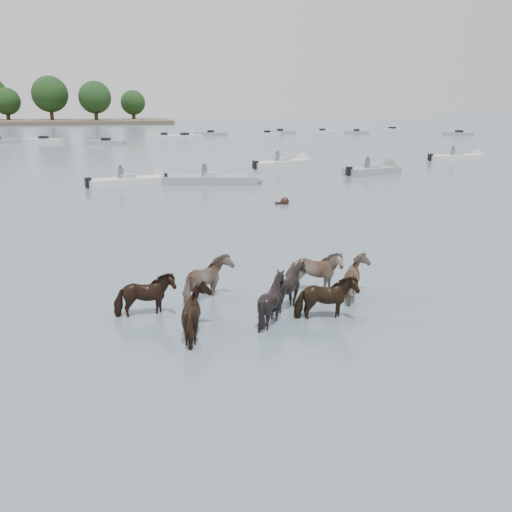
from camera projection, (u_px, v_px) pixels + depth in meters
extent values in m
plane|color=slate|center=(384.00, 330.00, 12.19)|extent=(400.00, 400.00, 0.00)
imported|color=black|center=(145.00, 298.00, 12.93)|extent=(1.48, 0.77, 1.20)
imported|color=#7D6955|center=(209.00, 282.00, 13.96)|extent=(1.51, 1.60, 1.28)
imported|color=black|center=(289.00, 289.00, 13.50)|extent=(1.18, 1.06, 1.26)
imported|color=#A2816E|center=(314.00, 273.00, 14.62)|extent=(1.71, 1.27, 1.31)
imported|color=black|center=(200.00, 316.00, 11.76)|extent=(1.33, 1.45, 1.24)
imported|color=black|center=(272.00, 302.00, 12.54)|extent=(1.35, 1.26, 1.27)
imported|color=black|center=(326.00, 301.00, 12.73)|extent=(1.48, 0.76, 1.21)
imported|color=#7F6356|center=(359.00, 281.00, 14.12)|extent=(1.11, 1.28, 1.24)
sphere|color=black|center=(285.00, 201.00, 27.79)|extent=(0.44, 0.44, 0.44)
cube|color=black|center=(280.00, 204.00, 27.76)|extent=(0.50, 0.22, 0.18)
cube|color=silver|center=(128.00, 182.00, 34.10)|extent=(5.11, 2.90, 0.55)
cone|color=silver|center=(165.00, 180.00, 35.30)|extent=(1.31, 1.79, 1.60)
cube|color=#99ADB7|center=(128.00, 177.00, 34.01)|extent=(1.08, 1.30, 0.35)
cube|color=black|center=(88.00, 183.00, 32.87)|extent=(0.43, 0.43, 0.60)
cylinder|color=#595966|center=(121.00, 174.00, 33.86)|extent=(0.36, 0.36, 0.70)
sphere|color=#595966|center=(120.00, 166.00, 33.74)|extent=(0.24, 0.24, 0.24)
cube|color=gray|center=(211.00, 180.00, 34.99)|extent=(6.12, 3.07, 0.55)
cone|color=gray|center=(257.00, 180.00, 34.95)|extent=(1.28, 1.78, 1.60)
cube|color=#99ADB7|center=(211.00, 175.00, 34.89)|extent=(1.06, 1.29, 0.35)
cube|color=black|center=(164.00, 178.00, 34.98)|extent=(0.43, 0.43, 0.60)
cylinder|color=#595966|center=(204.00, 172.00, 34.75)|extent=(0.36, 0.36, 0.70)
sphere|color=#595966|center=(204.00, 165.00, 34.63)|extent=(0.24, 0.24, 0.24)
cube|color=silver|center=(282.00, 164.00, 44.66)|extent=(5.90, 4.09, 0.55)
cone|color=silver|center=(307.00, 162.00, 46.52)|extent=(1.53, 1.83, 1.60)
cube|color=#99ADB7|center=(282.00, 160.00, 44.57)|extent=(1.22, 1.36, 0.35)
cube|color=black|center=(255.00, 165.00, 42.76)|extent=(0.47, 0.47, 0.60)
cylinder|color=#595966|center=(277.00, 157.00, 44.42)|extent=(0.36, 0.36, 0.70)
sphere|color=#595966|center=(278.00, 152.00, 44.30)|extent=(0.24, 0.24, 0.24)
cube|color=gray|center=(372.00, 171.00, 39.81)|extent=(4.60, 2.76, 0.55)
cone|color=gray|center=(394.00, 170.00, 40.87)|extent=(1.32, 1.79, 1.60)
cube|color=#99ADB7|center=(372.00, 166.00, 39.72)|extent=(1.08, 1.30, 0.35)
cube|color=black|center=(349.00, 171.00, 38.70)|extent=(0.43, 0.43, 0.60)
cylinder|color=#595966|center=(367.00, 164.00, 39.57)|extent=(0.36, 0.36, 0.70)
sphere|color=#595966|center=(368.00, 157.00, 39.45)|extent=(0.24, 0.24, 0.24)
cube|color=silver|center=(456.00, 158.00, 50.00)|extent=(5.75, 2.11, 0.55)
cone|color=silver|center=(481.00, 157.00, 50.91)|extent=(1.04, 1.68, 1.60)
cube|color=#99ADB7|center=(457.00, 154.00, 49.91)|extent=(0.90, 1.19, 0.35)
cube|color=black|center=(430.00, 157.00, 49.05)|extent=(0.38, 0.38, 0.60)
cylinder|color=#595966|center=(453.00, 152.00, 49.76)|extent=(0.36, 0.36, 0.70)
sphere|color=#595966|center=(453.00, 147.00, 49.64)|extent=(0.24, 0.24, 0.24)
cube|color=silver|center=(44.00, 141.00, 73.64)|extent=(5.27, 3.18, 0.60)
cube|color=black|center=(44.00, 138.00, 73.54)|extent=(1.29, 1.29, 0.50)
cube|color=gray|center=(106.00, 143.00, 69.53)|extent=(5.13, 2.93, 0.60)
cube|color=black|center=(106.00, 140.00, 69.43)|extent=(1.26, 1.26, 0.50)
cube|color=silver|center=(164.00, 137.00, 82.70)|extent=(5.48, 1.59, 0.60)
cube|color=black|center=(164.00, 134.00, 82.60)|extent=(1.02, 1.02, 0.50)
cube|color=silver|center=(185.00, 137.00, 82.40)|extent=(5.69, 3.14, 0.60)
cube|color=black|center=(185.00, 134.00, 82.30)|extent=(1.26, 1.26, 0.50)
cube|color=gray|center=(211.00, 134.00, 90.69)|extent=(5.44, 3.41, 0.60)
cube|color=black|center=(211.00, 132.00, 90.59)|extent=(1.31, 1.31, 0.50)
cube|color=silver|center=(267.00, 134.00, 89.83)|extent=(4.25, 2.22, 0.60)
cube|color=black|center=(267.00, 132.00, 89.73)|extent=(1.17, 1.17, 0.50)
cube|color=gray|center=(280.00, 132.00, 96.07)|extent=(5.61, 2.18, 0.60)
cube|color=black|center=(280.00, 130.00, 95.97)|extent=(1.12, 1.12, 0.50)
cube|color=silver|center=(322.00, 132.00, 97.14)|extent=(6.14, 2.76, 0.60)
cube|color=black|center=(322.00, 130.00, 97.04)|extent=(1.19, 1.19, 0.50)
cube|color=gray|center=(356.00, 133.00, 95.06)|extent=(4.53, 3.14, 0.60)
cube|color=black|center=(357.00, 130.00, 94.96)|extent=(1.32, 1.32, 0.50)
cube|color=silver|center=(392.00, 130.00, 104.91)|extent=(5.01, 2.86, 0.60)
cube|color=black|center=(392.00, 128.00, 104.81)|extent=(1.25, 1.25, 0.50)
cube|color=gray|center=(459.00, 134.00, 90.78)|extent=(4.95, 2.06, 0.60)
cube|color=black|center=(459.00, 132.00, 90.68)|extent=(1.11, 1.11, 0.50)
cylinder|color=#382619|center=(8.00, 118.00, 148.14)|extent=(1.00, 1.00, 3.23)
sphere|color=black|center=(7.00, 101.00, 147.03)|extent=(7.17, 7.17, 7.17)
cylinder|color=#382619|center=(52.00, 116.00, 147.38)|extent=(1.00, 1.00, 4.24)
sphere|color=black|center=(50.00, 94.00, 145.92)|extent=(9.41, 9.41, 9.41)
cylinder|color=#382619|center=(96.00, 117.00, 145.85)|extent=(1.00, 1.00, 3.77)
sphere|color=black|center=(95.00, 97.00, 144.55)|extent=(8.38, 8.38, 8.38)
cylinder|color=#382619|center=(134.00, 117.00, 156.60)|extent=(1.00, 1.00, 3.07)
sphere|color=black|center=(133.00, 103.00, 155.54)|extent=(6.82, 6.82, 6.82)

